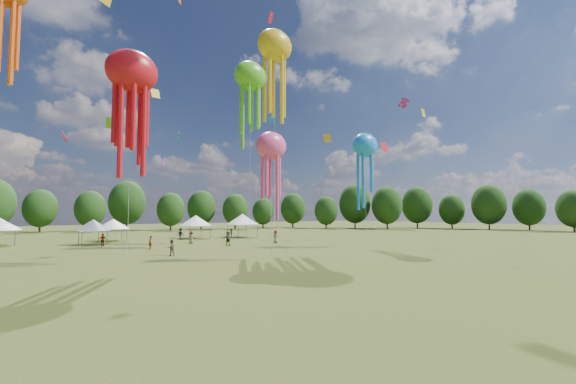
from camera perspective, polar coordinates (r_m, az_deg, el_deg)
ground at (r=20.85m, az=36.76°, el=-15.04°), size 300.00×300.00×0.00m
spectator_near at (r=40.17m, az=-18.08°, el=-8.43°), size 0.80×0.63×1.63m
spectators_far at (r=56.39m, az=-13.16°, el=-6.92°), size 24.19×17.37×1.92m
festival_tents at (r=63.75m, az=-20.98°, el=-4.45°), size 41.52×10.43×4.37m
show_kites at (r=47.00m, az=-8.06°, el=16.55°), size 42.94×18.26×32.45m
small_kites at (r=56.39m, az=-13.63°, el=23.22°), size 74.24×66.31×46.15m
treeline at (r=70.09m, az=-24.34°, el=-1.40°), size 201.57×95.24×13.43m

